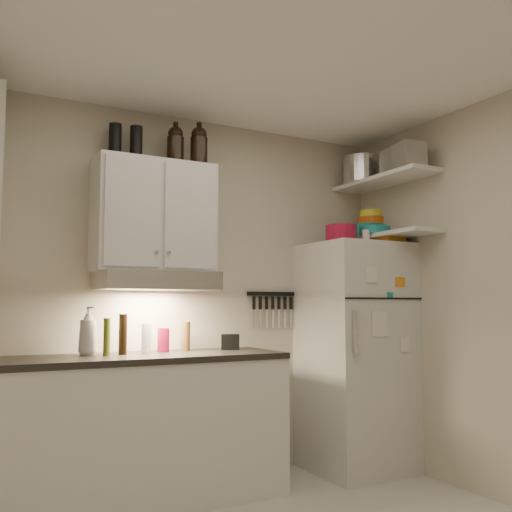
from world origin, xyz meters
name	(u,v)px	position (x,y,z in m)	size (l,w,h in m)	color
ceiling	(296,32)	(0.00, 0.00, 2.61)	(3.20, 3.00, 0.02)	white
back_wall	(185,296)	(0.00, 1.51, 1.30)	(3.20, 0.02, 2.60)	#BFB6A3
base_cabinet	(118,435)	(-0.55, 1.20, 0.44)	(2.10, 0.60, 0.88)	silver
countertop	(120,359)	(-0.55, 1.20, 0.90)	(2.10, 0.62, 0.04)	black
upper_cabinet	(154,217)	(-0.30, 1.33, 1.83)	(0.80, 0.33, 0.75)	silver
range_hood	(156,281)	(-0.30, 1.27, 1.39)	(0.76, 0.46, 0.12)	silver
fridge	(355,355)	(1.25, 1.16, 0.85)	(0.70, 0.68, 1.70)	silver
shelf_hi	(384,180)	(1.45, 1.02, 2.20)	(0.30, 0.95, 0.03)	silver
shelf_lo	(385,237)	(1.45, 1.02, 1.76)	(0.30, 0.95, 0.03)	silver
knife_strip	(272,294)	(0.70, 1.49, 1.32)	(0.42, 0.02, 0.03)	black
dutch_oven	(341,234)	(1.11, 1.13, 1.77)	(0.24, 0.24, 0.14)	maroon
book_stack	(387,239)	(1.45, 1.01, 1.74)	(0.18, 0.23, 0.08)	orange
spice_jar	(366,237)	(1.27, 1.04, 1.75)	(0.06, 0.06, 0.10)	silver
stock_pot	(362,170)	(1.41, 1.25, 2.32)	(0.30, 0.30, 0.21)	silver
tin_a	(397,163)	(1.48, 0.91, 2.32)	(0.20, 0.18, 0.20)	#AAAAAD
tin_b	(409,156)	(1.39, 0.69, 2.31)	(0.18, 0.18, 0.18)	#AAAAAD
bowl_teal	(367,232)	(1.50, 1.31, 1.83)	(0.29, 0.29, 0.11)	#178381
bowl_orange	(371,222)	(1.56, 1.32, 1.92)	(0.23, 0.23, 0.07)	#D65F14
bowl_yellow	(371,214)	(1.56, 1.32, 1.99)	(0.18, 0.18, 0.06)	yellow
plates	(375,231)	(1.38, 1.07, 1.81)	(0.24, 0.24, 0.06)	#178381
growler_a	(175,145)	(-0.16, 1.32, 2.34)	(0.12, 0.12, 0.28)	black
growler_b	(199,146)	(0.00, 1.28, 2.34)	(0.12, 0.12, 0.29)	black
thermos_a	(136,144)	(-0.42, 1.37, 2.32)	(0.08, 0.08, 0.25)	black
thermos_b	(115,142)	(-0.56, 1.39, 2.32)	(0.08, 0.08, 0.24)	black
soap_bottle	(88,328)	(-0.72, 1.30, 1.09)	(0.13, 0.13, 0.34)	silver
pepper_mill	(186,336)	(-0.05, 1.36, 1.02)	(0.06, 0.06, 0.20)	brown
oil_bottle	(107,337)	(-0.63, 1.21, 1.04)	(0.04, 0.04, 0.23)	olive
vinegar_bottle	(123,334)	(-0.52, 1.25, 1.05)	(0.05, 0.05, 0.26)	black
clear_bottle	(146,338)	(-0.35, 1.29, 1.02)	(0.06, 0.06, 0.19)	silver
red_jar	(163,340)	(-0.23, 1.32, 1.00)	(0.08, 0.08, 0.16)	maroon
caddy	(230,342)	(0.26, 1.30, 0.97)	(0.13, 0.09, 0.11)	black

